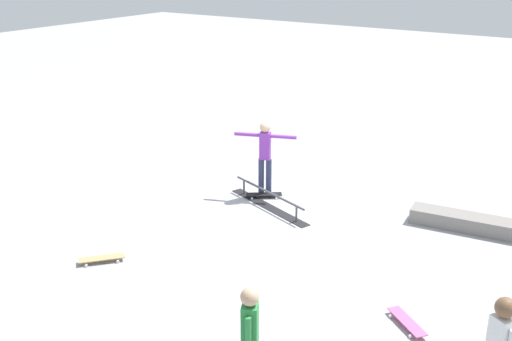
# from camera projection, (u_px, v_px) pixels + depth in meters

# --- Properties ---
(ground_plane) EXTENTS (60.00, 60.00, 0.00)m
(ground_plane) POSITION_uv_depth(u_px,v_px,m) (281.00, 218.00, 12.71)
(ground_plane) COLOR #9E9EA3
(grind_rail) EXTENTS (2.39, 1.06, 0.37)m
(grind_rail) POSITION_uv_depth(u_px,v_px,m) (269.00, 200.00, 13.16)
(grind_rail) COLOR black
(grind_rail) RESTS_ON ground_plane
(skate_ledge) EXTENTS (2.52, 0.78, 0.30)m
(skate_ledge) POSITION_uv_depth(u_px,v_px,m) (475.00, 224.00, 12.09)
(skate_ledge) COLOR gray
(skate_ledge) RESTS_ON ground_plane
(skater_main) EXTENTS (1.32, 0.56, 1.72)m
(skater_main) POSITION_uv_depth(u_px,v_px,m) (265.00, 153.00, 13.52)
(skater_main) COLOR #2D3351
(skater_main) RESTS_ON ground_plane
(skateboard_main) EXTENTS (0.76, 0.64, 0.09)m
(skateboard_main) POSITION_uv_depth(u_px,v_px,m) (264.00, 195.00, 13.70)
(skateboard_main) COLOR black
(skateboard_main) RESTS_ON ground_plane
(bystander_green_shirt) EXTENTS (0.26, 0.36, 1.63)m
(bystander_green_shirt) POSITION_uv_depth(u_px,v_px,m) (250.00, 340.00, 7.25)
(bystander_green_shirt) COLOR #2D3351
(bystander_green_shirt) RESTS_ON ground_plane
(loose_skateboard_pink) EXTENTS (0.76, 0.64, 0.09)m
(loose_skateboard_pink) POSITION_uv_depth(u_px,v_px,m) (407.00, 322.00, 9.08)
(loose_skateboard_pink) COLOR #E05993
(loose_skateboard_pink) RESTS_ON ground_plane
(loose_skateboard_natural) EXTENTS (0.68, 0.73, 0.09)m
(loose_skateboard_natural) POSITION_uv_depth(u_px,v_px,m) (102.00, 258.00, 10.91)
(loose_skateboard_natural) COLOR tan
(loose_skateboard_natural) RESTS_ON ground_plane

